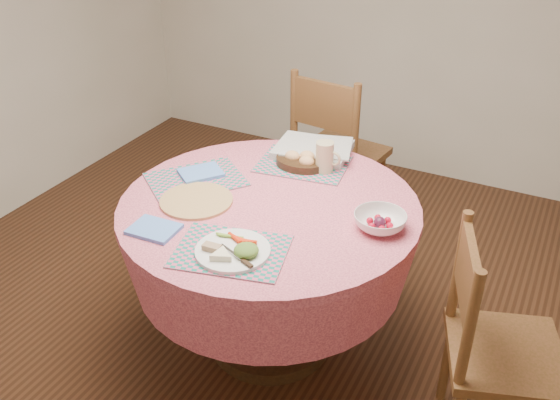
{
  "coord_description": "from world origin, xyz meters",
  "views": [
    {
      "loc": [
        1.04,
        -1.93,
        2.05
      ],
      "look_at": [
        0.05,
        0.0,
        0.78
      ],
      "focal_mm": 40.0,
      "sensor_mm": 36.0,
      "label": 1
    }
  ],
  "objects_px": {
    "wicker_trivet": "(196,201)",
    "fruit_bowl": "(380,222)",
    "dinner_plate": "(234,250)",
    "latte_mug": "(325,157)",
    "bread_bowl": "(301,161)",
    "chair_right": "(492,344)",
    "chair_back": "(335,151)",
    "dining_table": "(270,243)"
  },
  "relations": [
    {
      "from": "wicker_trivet",
      "to": "fruit_bowl",
      "type": "xyz_separation_m",
      "value": [
        0.74,
        0.15,
        0.02
      ]
    },
    {
      "from": "dinner_plate",
      "to": "latte_mug",
      "type": "height_order",
      "value": "latte_mug"
    },
    {
      "from": "wicker_trivet",
      "to": "bread_bowl",
      "type": "relative_size",
      "value": 1.3
    },
    {
      "from": "wicker_trivet",
      "to": "fruit_bowl",
      "type": "height_order",
      "value": "fruit_bowl"
    },
    {
      "from": "wicker_trivet",
      "to": "latte_mug",
      "type": "relative_size",
      "value": 2.17
    },
    {
      "from": "chair_right",
      "to": "chair_back",
      "type": "bearing_deg",
      "value": 25.28
    },
    {
      "from": "dining_table",
      "to": "bread_bowl",
      "type": "relative_size",
      "value": 5.39
    },
    {
      "from": "fruit_bowl",
      "to": "bread_bowl",
      "type": "bearing_deg",
      "value": 146.3
    },
    {
      "from": "latte_mug",
      "to": "dinner_plate",
      "type": "bearing_deg",
      "value": -92.67
    },
    {
      "from": "fruit_bowl",
      "to": "chair_back",
      "type": "bearing_deg",
      "value": 120.48
    },
    {
      "from": "wicker_trivet",
      "to": "fruit_bowl",
      "type": "relative_size",
      "value": 1.16
    },
    {
      "from": "chair_right",
      "to": "latte_mug",
      "type": "xyz_separation_m",
      "value": [
        -0.87,
        0.46,
        0.35
      ]
    },
    {
      "from": "chair_back",
      "to": "latte_mug",
      "type": "bearing_deg",
      "value": 115.27
    },
    {
      "from": "wicker_trivet",
      "to": "dining_table",
      "type": "bearing_deg",
      "value": 24.54
    },
    {
      "from": "chair_back",
      "to": "fruit_bowl",
      "type": "xyz_separation_m",
      "value": [
        0.59,
        -1.01,
        0.26
      ]
    },
    {
      "from": "dining_table",
      "to": "latte_mug",
      "type": "xyz_separation_m",
      "value": [
        0.09,
        0.36,
        0.27
      ]
    },
    {
      "from": "chair_right",
      "to": "chair_back",
      "type": "xyz_separation_m",
      "value": [
        -1.09,
        1.14,
        0.04
      ]
    },
    {
      "from": "chair_back",
      "to": "fruit_bowl",
      "type": "distance_m",
      "value": 1.2
    },
    {
      "from": "chair_back",
      "to": "latte_mug",
      "type": "distance_m",
      "value": 0.77
    },
    {
      "from": "chair_right",
      "to": "chair_back",
      "type": "distance_m",
      "value": 1.57
    },
    {
      "from": "fruit_bowl",
      "to": "dinner_plate",
      "type": "bearing_deg",
      "value": -135.18
    },
    {
      "from": "wicker_trivet",
      "to": "dinner_plate",
      "type": "xyz_separation_m",
      "value": [
        0.33,
        -0.25,
        0.02
      ]
    },
    {
      "from": "chair_right",
      "to": "dining_table",
      "type": "bearing_deg",
      "value": 65.47
    },
    {
      "from": "dining_table",
      "to": "wicker_trivet",
      "type": "bearing_deg",
      "value": -155.46
    },
    {
      "from": "dining_table",
      "to": "chair_right",
      "type": "xyz_separation_m",
      "value": [
        0.96,
        -0.1,
        -0.08
      ]
    },
    {
      "from": "dining_table",
      "to": "chair_back",
      "type": "distance_m",
      "value": 1.04
    },
    {
      "from": "bread_bowl",
      "to": "latte_mug",
      "type": "xyz_separation_m",
      "value": [
        0.12,
        0.01,
        0.04
      ]
    },
    {
      "from": "dining_table",
      "to": "bread_bowl",
      "type": "distance_m",
      "value": 0.42
    },
    {
      "from": "chair_right",
      "to": "latte_mug",
      "type": "relative_size",
      "value": 6.61
    },
    {
      "from": "wicker_trivet",
      "to": "latte_mug",
      "type": "distance_m",
      "value": 0.61
    },
    {
      "from": "chair_right",
      "to": "dinner_plate",
      "type": "height_order",
      "value": "chair_right"
    },
    {
      "from": "wicker_trivet",
      "to": "fruit_bowl",
      "type": "distance_m",
      "value": 0.75
    },
    {
      "from": "chair_back",
      "to": "wicker_trivet",
      "type": "relative_size",
      "value": 3.3
    },
    {
      "from": "wicker_trivet",
      "to": "bread_bowl",
      "type": "xyz_separation_m",
      "value": [
        0.25,
        0.48,
        0.03
      ]
    },
    {
      "from": "wicker_trivet",
      "to": "bread_bowl",
      "type": "height_order",
      "value": "bread_bowl"
    },
    {
      "from": "bread_bowl",
      "to": "latte_mug",
      "type": "distance_m",
      "value": 0.12
    },
    {
      "from": "dining_table",
      "to": "chair_right",
      "type": "height_order",
      "value": "chair_right"
    },
    {
      "from": "chair_back",
      "to": "bread_bowl",
      "type": "bearing_deg",
      "value": 105.97
    },
    {
      "from": "chair_right",
      "to": "dinner_plate",
      "type": "relative_size",
      "value": 3.35
    },
    {
      "from": "dining_table",
      "to": "chair_right",
      "type": "relative_size",
      "value": 1.36
    },
    {
      "from": "chair_back",
      "to": "chair_right",
      "type": "bearing_deg",
      "value": 140.97
    },
    {
      "from": "wicker_trivet",
      "to": "chair_back",
      "type": "bearing_deg",
      "value": 82.95
    }
  ]
}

